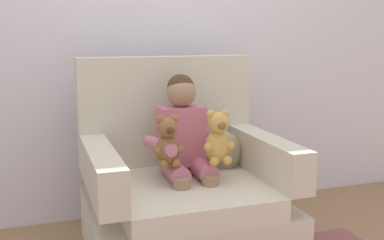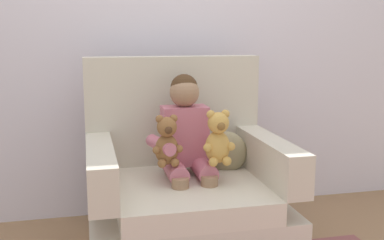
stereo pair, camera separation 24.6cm
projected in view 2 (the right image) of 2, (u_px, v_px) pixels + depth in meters
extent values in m
cube|color=silver|center=(163.00, 24.00, 3.12)|extent=(6.00, 0.10, 2.60)
cube|color=beige|center=(186.00, 226.00, 2.63)|extent=(1.08, 0.92, 0.31)
cube|color=beige|center=(189.00, 195.00, 2.52)|extent=(0.80, 0.78, 0.12)
cube|color=beige|center=(173.00, 110.00, 2.89)|extent=(1.08, 0.14, 0.67)
cube|color=beige|center=(101.00, 169.00, 2.38)|extent=(0.14, 0.78, 0.23)
cube|color=beige|center=(270.00, 159.00, 2.59)|extent=(0.14, 0.78, 0.23)
cube|color=#C66B7F|center=(185.00, 135.00, 2.67)|extent=(0.26, 0.16, 0.34)
sphere|color=#9E7556|center=(184.00, 92.00, 2.63)|extent=(0.17, 0.17, 0.17)
sphere|color=#472D19|center=(184.00, 88.00, 2.63)|extent=(0.16, 0.16, 0.16)
cylinder|color=#C66B7F|center=(176.00, 171.00, 2.56)|extent=(0.11, 0.26, 0.11)
cylinder|color=#9E7556|center=(180.00, 205.00, 2.47)|extent=(0.09, 0.09, 0.30)
cylinder|color=#C66B7F|center=(203.00, 169.00, 2.60)|extent=(0.11, 0.26, 0.11)
cylinder|color=#9E7556|center=(209.00, 202.00, 2.50)|extent=(0.09, 0.09, 0.30)
cylinder|color=#C66B7F|center=(161.00, 145.00, 2.53)|extent=(0.13, 0.27, 0.07)
cylinder|color=#C66B7F|center=(217.00, 142.00, 2.60)|extent=(0.13, 0.27, 0.07)
ellipsoid|color=brown|center=(167.00, 150.00, 2.47)|extent=(0.13, 0.11, 0.17)
sphere|color=brown|center=(167.00, 127.00, 2.44)|extent=(0.11, 0.11, 0.11)
sphere|color=#4C2D19|center=(169.00, 130.00, 2.40)|extent=(0.04, 0.04, 0.04)
sphere|color=brown|center=(160.00, 119.00, 2.43)|extent=(0.04, 0.04, 0.04)
sphere|color=brown|center=(157.00, 150.00, 2.43)|extent=(0.04, 0.04, 0.04)
sphere|color=brown|center=(162.00, 163.00, 2.43)|extent=(0.05, 0.05, 0.05)
sphere|color=brown|center=(174.00, 118.00, 2.45)|extent=(0.04, 0.04, 0.04)
sphere|color=brown|center=(179.00, 149.00, 2.45)|extent=(0.04, 0.04, 0.04)
sphere|color=brown|center=(175.00, 163.00, 2.45)|extent=(0.05, 0.05, 0.05)
ellipsoid|color=gold|center=(217.00, 147.00, 2.50)|extent=(0.14, 0.12, 0.18)
sphere|color=gold|center=(218.00, 123.00, 2.46)|extent=(0.12, 0.12, 0.12)
sphere|color=brown|center=(221.00, 126.00, 2.41)|extent=(0.04, 0.04, 0.04)
sphere|color=gold|center=(211.00, 114.00, 2.45)|extent=(0.05, 0.05, 0.05)
sphere|color=gold|center=(208.00, 148.00, 2.45)|extent=(0.05, 0.05, 0.05)
sphere|color=gold|center=(213.00, 162.00, 2.45)|extent=(0.05, 0.05, 0.05)
sphere|color=gold|center=(225.00, 114.00, 2.47)|extent=(0.05, 0.05, 0.05)
sphere|color=gold|center=(231.00, 146.00, 2.48)|extent=(0.05, 0.05, 0.05)
sphere|color=gold|center=(227.00, 161.00, 2.47)|extent=(0.05, 0.05, 0.05)
ellipsoid|color=#998C66|center=(225.00, 152.00, 2.78)|extent=(0.28, 0.19, 0.26)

